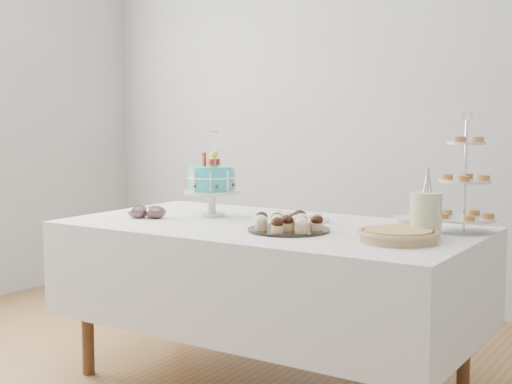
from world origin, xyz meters
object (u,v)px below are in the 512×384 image
Objects in this scene: table at (269,272)px; birthday_cake at (212,193)px; cupcake_tray at (289,222)px; utensil_pitcher at (426,214)px; pastry_plate at (305,218)px; jam_bowl_a at (138,212)px; plate_stack at (413,225)px; pie at (398,235)px; jam_bowl_b at (155,212)px; tiered_stand at (465,182)px.

birthday_cake is (-0.39, 0.08, 0.34)m from table.
table is 0.34m from cupcake_tray.
utensil_pitcher is at bearing 2.14° from table.
jam_bowl_a is (-0.75, -0.35, 0.02)m from pastry_plate.
jam_bowl_a is 0.38× the size of utensil_pitcher.
plate_stack is at bearing 13.72° from birthday_cake.
pastry_plate reaches higher than table.
cupcake_tray is 3.32× the size of jam_bowl_a.
pie is 1.26m from jam_bowl_b.
birthday_cake is 1.32× the size of pie.
birthday_cake is at bearing -158.84° from utensil_pitcher.
pastry_plate is 2.13× the size of jam_bowl_b.
jam_bowl_a is at bearing -176.83° from cupcake_tray.
pastry_plate is at bearing 25.13° from jam_bowl_b.
pie is at bearing -110.07° from tiered_stand.
jam_bowl_a is (-1.34, -0.05, 0.00)m from pie.
plate_stack is (-0.03, 0.25, 0.00)m from pie.
birthday_cake is at bearing 47.20° from jam_bowl_b.
cupcake_tray is 0.69× the size of tiered_stand.
birthday_cake is 3.94× the size of jam_bowl_a.
jam_bowl_b is at bearing -167.35° from table.
table is at bearing -154.21° from utensil_pitcher.
plate_stack is at bearing 154.04° from utensil_pitcher.
table is 17.58× the size of jam_bowl_a.
tiered_stand reaches higher than table.
plate_stack is 1.62× the size of jam_bowl_b.
cupcake_tray reaches higher than pastry_plate.
table is at bearing 146.43° from cupcake_tray.
plate_stack reaches higher than jam_bowl_b.
pie is at bearing 2.23° from jam_bowl_a.
utensil_pitcher is (0.09, -0.11, 0.07)m from plate_stack.
cupcake_tray is (0.57, -0.20, -0.08)m from birthday_cake.
table is 3.64× the size of tiered_stand.
table is at bearing -116.59° from pastry_plate.
utensil_pitcher reaches higher than pastry_plate.
jam_bowl_a is (-1.31, -0.30, -0.00)m from plate_stack.
tiered_stand reaches higher than cupcake_tray.
plate_stack is (0.65, 0.14, 0.26)m from table.
tiered_stand is (1.21, 0.20, 0.10)m from birthday_cake.
jam_bowl_b is at bearing -149.55° from utensil_pitcher.
table is 0.82m from utensil_pitcher.
pie is 1.86× the size of plate_stack.
cupcake_tray is 0.78m from tiered_stand.
cupcake_tray is at bearing -74.24° from pastry_plate.
tiered_stand reaches higher than plate_stack.
utensil_pitcher reaches higher than jam_bowl_a.
cupcake_tray is 2.07× the size of plate_stack.
jam_bowl_a is 1.01× the size of jam_bowl_b.
pastry_plate is 0.83m from jam_bowl_a.
utensil_pitcher is at bearing -13.54° from pastry_plate.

